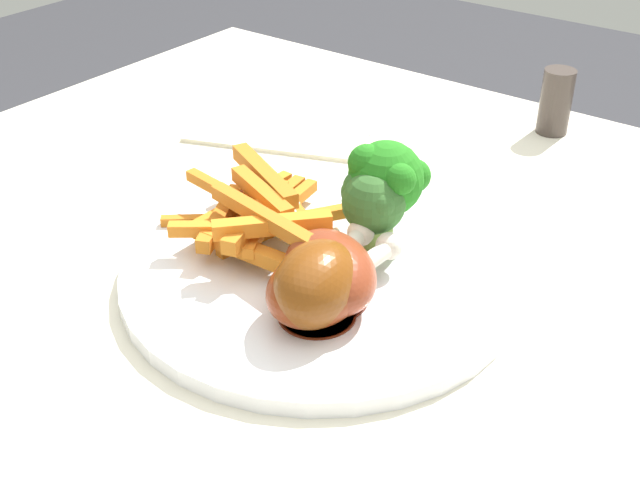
# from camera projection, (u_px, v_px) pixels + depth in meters

# --- Properties ---
(dining_table) EXTENTS (0.96, 0.67, 0.73)m
(dining_table) POSITION_uv_depth(u_px,v_px,m) (403.00, 394.00, 0.66)
(dining_table) COLOR silver
(dining_table) RESTS_ON ground_plane
(dinner_plate) EXTENTS (0.28, 0.28, 0.01)m
(dinner_plate) POSITION_uv_depth(u_px,v_px,m) (320.00, 271.00, 0.57)
(dinner_plate) COLOR white
(dinner_plate) RESTS_ON dining_table
(broccoli_floret_front) EXTENTS (0.05, 0.05, 0.06)m
(broccoli_floret_front) POSITION_uv_depth(u_px,v_px,m) (371.00, 200.00, 0.57)
(broccoli_floret_front) COLOR #86A749
(broccoli_floret_front) RESTS_ON dinner_plate
(broccoli_floret_middle) EXTENTS (0.06, 0.06, 0.08)m
(broccoli_floret_middle) POSITION_uv_depth(u_px,v_px,m) (389.00, 176.00, 0.58)
(broccoli_floret_middle) COLOR #8FB251
(broccoli_floret_middle) RESTS_ON dinner_plate
(carrot_fries_pile) EXTENTS (0.16, 0.13, 0.04)m
(carrot_fries_pile) POSITION_uv_depth(u_px,v_px,m) (257.00, 213.00, 0.58)
(carrot_fries_pile) COLOR orange
(carrot_fries_pile) RESTS_ON dinner_plate
(chicken_drumstick_near) EXTENTS (0.07, 0.12, 0.05)m
(chicken_drumstick_near) POSITION_uv_depth(u_px,v_px,m) (319.00, 281.00, 0.51)
(chicken_drumstick_near) COLOR #512209
(chicken_drumstick_near) RESTS_ON dinner_plate
(chicken_drumstick_far) EXTENTS (0.13, 0.10, 0.04)m
(chicken_drumstick_far) POSITION_uv_depth(u_px,v_px,m) (327.00, 268.00, 0.53)
(chicken_drumstick_far) COLOR #5C1E10
(chicken_drumstick_far) RESTS_ON dinner_plate
(chicken_drumstick_extra) EXTENTS (0.06, 0.12, 0.04)m
(chicken_drumstick_extra) POSITION_uv_depth(u_px,v_px,m) (321.00, 286.00, 0.51)
(chicken_drumstick_extra) COLOR #561A09
(chicken_drumstick_extra) RESTS_ON dinner_plate
(napkin) EXTENTS (0.21, 0.19, 0.00)m
(napkin) POSITION_uv_depth(u_px,v_px,m) (288.00, 121.00, 0.80)
(napkin) COLOR beige
(napkin) RESTS_ON dining_table
(pepper_shaker) EXTENTS (0.03, 0.03, 0.06)m
(pepper_shaker) POSITION_uv_depth(u_px,v_px,m) (556.00, 102.00, 0.77)
(pepper_shaker) COLOR #423833
(pepper_shaker) RESTS_ON dining_table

